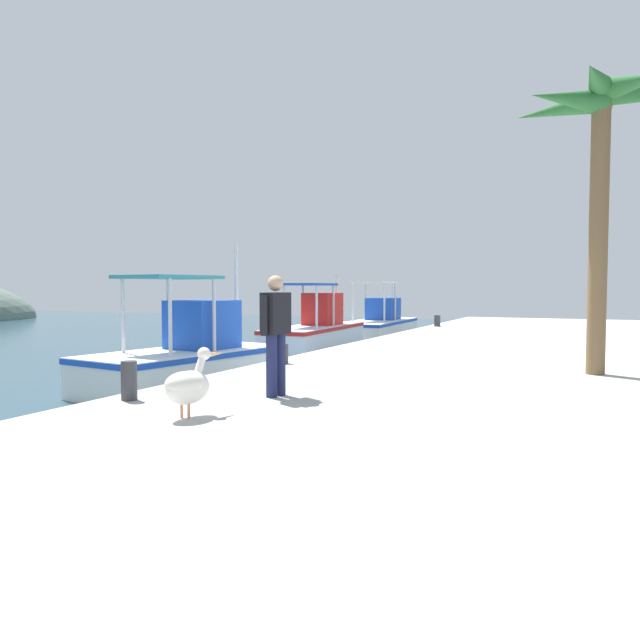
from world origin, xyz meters
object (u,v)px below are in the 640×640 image
fisherman_standing (276,329)px  mooring_bollard_nearest (129,381)px  pelican (188,384)px  fishing_boat_third (316,333)px  mooring_bollard_second (282,354)px  palm_tree (600,128)px  fishing_boat_second (187,359)px  fishing_boat_fourth (379,325)px  mooring_bollard_third (437,321)px

fisherman_standing → mooring_bollard_nearest: 2.13m
pelican → mooring_bollard_nearest: size_ratio=1.79×
mooring_bollard_nearest → fishing_boat_third: bearing=14.2°
mooring_bollard_second → palm_tree: bearing=-80.4°
fishing_boat_second → mooring_bollard_second: bearing=-103.4°
fishing_boat_fourth → mooring_bollard_third: size_ratio=14.65×
pelican → mooring_bollard_third: 18.06m
fishing_boat_fourth → mooring_bollard_second: bearing=-167.9°
fisherman_standing → fishing_boat_third: bearing=22.4°
fishing_boat_third → palm_tree: 12.94m
pelican → mooring_bollard_second: (5.10, 1.44, -0.20)m
fisherman_standing → palm_tree: bearing=-43.2°
fisherman_standing → palm_tree: palm_tree is taller
fisherman_standing → mooring_bollard_second: size_ratio=4.29×
pelican → mooring_bollard_nearest: (0.61, 1.44, -0.13)m
fishing_boat_third → fisherman_standing: size_ratio=3.55×
fishing_boat_fourth → mooring_bollard_nearest: size_ratio=11.92×
mooring_bollard_second → mooring_bollard_third: size_ratio=0.91×
fishing_boat_third → pelican: 14.87m
fishing_boat_third → mooring_bollard_nearest: fishing_boat_third is taller
fishing_boat_fourth → pelican: bearing=-167.0°
pelican → fisherman_standing: (1.71, -0.26, 0.55)m
pelican → fishing_boat_second: bearing=36.7°
fishing_boat_third → fisherman_standing: 13.39m
palm_tree → fishing_boat_fourth: bearing=31.9°
mooring_bollard_nearest → mooring_bollard_third: 17.39m
pelican → palm_tree: (6.08, -4.35, 3.93)m
fisherman_standing → mooring_bollard_second: 3.86m
mooring_bollard_second → fisherman_standing: bearing=-153.5°
pelican → mooring_bollard_third: pelican is taller
fishing_boat_fourth → fishing_boat_third: bearing=179.7°
fisherman_standing → mooring_bollard_third: size_ratio=3.90×
fishing_boat_second → mooring_bollard_third: 12.56m
mooring_bollard_second → palm_tree: palm_tree is taller
fisherman_standing → mooring_bollard_third: (16.29, 1.69, -0.73)m
pelican → mooring_bollard_nearest: 1.57m
mooring_bollard_nearest → palm_tree: (5.46, -5.78, 4.06)m
fishing_boat_fourth → mooring_bollard_third: fishing_boat_fourth is taller
mooring_bollard_nearest → mooring_bollard_second: (4.49, 0.00, -0.07)m
fishing_boat_second → mooring_bollard_nearest: bearing=-150.9°
mooring_bollard_third → palm_tree: bearing=-154.1°
fishing_boat_third → mooring_bollard_third: bearing=-40.7°
fishing_boat_fourth → mooring_bollard_nearest: fishing_boat_fourth is taller
fisherman_standing → mooring_bollard_second: (3.39, 1.69, -0.75)m
fisherman_standing → mooring_bollard_nearest: size_ratio=3.17×
palm_tree → mooring_bollard_third: bearing=25.9°
pelican → mooring_bollard_third: bearing=4.6°
fishing_boat_fourth → mooring_bollard_third: bearing=-129.2°
mooring_bollard_third → fishing_boat_third: bearing=139.3°
fishing_boat_second → fishing_boat_fourth: 14.97m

